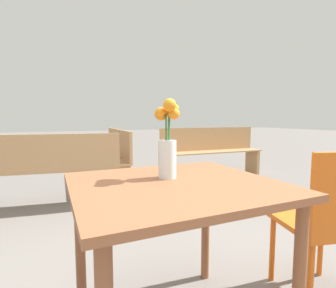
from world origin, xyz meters
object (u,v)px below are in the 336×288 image
flower_vase (168,143)px  bench_far (28,169)px  table_front (175,206)px  cafe_chair (330,218)px  bench_near (211,149)px  bench_middle (113,156)px

flower_vase → bench_far: flower_vase is taller
table_front → bench_far: size_ratio=0.45×
table_front → flower_vase: 0.29m
flower_vase → cafe_chair: 0.97m
flower_vase → bench_far: (-0.73, 2.04, -0.43)m
bench_near → flower_vase: bearing=-126.8°
cafe_chair → bench_far: 2.77m
bench_near → bench_far: same height
table_front → bench_far: bearing=108.9°
table_front → cafe_chair: bearing=-9.6°
bench_near → bench_middle: size_ratio=1.24×
bench_middle → bench_near: bearing=-0.3°
cafe_chair → bench_middle: bearing=99.7°
bench_middle → table_front: bearing=-96.8°
table_front → bench_near: 3.49m
bench_middle → bench_far: bearing=-147.0°
bench_near → bench_middle: bearing=179.7°
bench_middle → bench_far: (-1.07, -0.69, 0.02)m
cafe_chair → bench_near: 3.19m
table_front → flower_vase: bearing=87.1°
table_front → flower_vase: (0.00, 0.09, 0.27)m
bench_far → cafe_chair: bearing=-55.3°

